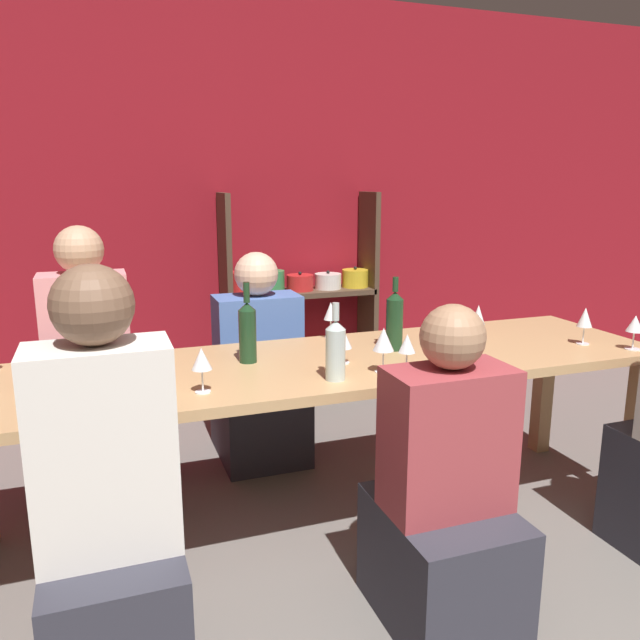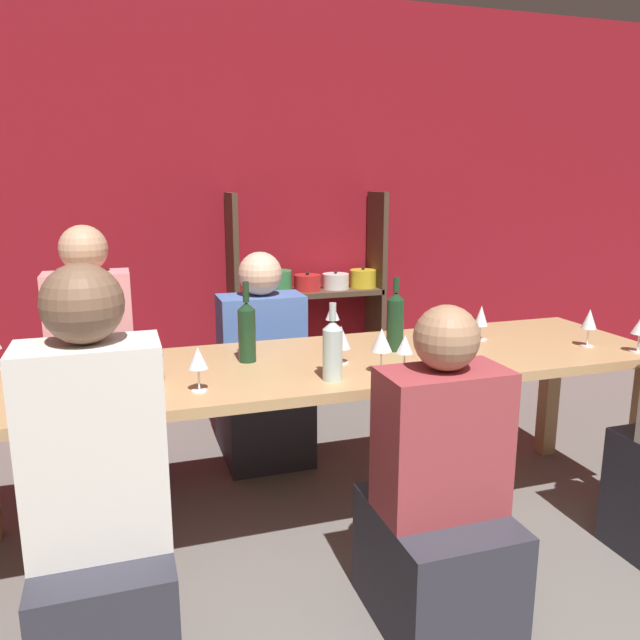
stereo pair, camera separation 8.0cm
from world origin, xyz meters
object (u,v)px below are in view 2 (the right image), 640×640
Objects in this scene: shelf_unit at (306,321)px; person_near_a at (103,547)px; wine_glass_empty_b at (405,346)px; wine_glass_empty_c at (341,338)px; dining_table at (327,378)px; wine_glass_red_a at (333,312)px; wine_glass_red_b at (481,317)px; wine_glass_red_c at (31,360)px; wine_glass_white_b at (198,359)px; wine_glass_red_f at (589,320)px; wine_bottle_green at (247,330)px; wine_glass_red_e at (99,331)px; mixing_bowl at (130,368)px; wine_bottle_dark at (333,349)px; wine_glass_empty_a at (640,327)px; wine_bottle_amber at (395,320)px; person_near_b at (438,513)px; wine_glass_white_a at (382,341)px; person_far_a at (95,393)px; person_far_b at (262,384)px.

person_near_a is (-1.33, -2.41, -0.04)m from shelf_unit.
wine_glass_empty_b reaches higher than wine_glass_empty_c.
dining_table is 16.86× the size of wine_glass_red_a.
wine_glass_red_b is 1.06× the size of wine_glass_red_c.
wine_glass_red_f reaches higher than wine_glass_white_b.
wine_glass_red_f is (1.51, -0.24, -0.01)m from wine_bottle_green.
wine_glass_red_e is at bearing 124.07° from wine_glass_white_b.
shelf_unit is 5.76× the size of mixing_bowl.
wine_bottle_dark is 1.40m from wine_glass_empty_a.
wine_bottle_amber is 0.25× the size of person_near_a.
person_near_b reaches higher than wine_bottle_green.
wine_bottle_amber is at bearing -2.61° from wine_bottle_green.
shelf_unit is at bearing 56.07° from mixing_bowl.
person_near_b reaches higher than wine_bottle_dark.
wine_bottle_green is at bearing 166.83° from wine_glass_empty_a.
shelf_unit is 2.00m from wine_glass_white_a.
person_far_a is (-1.10, 0.92, -0.40)m from wine_glass_white_a.
wine_bottle_green is 0.53m from wine_glass_red_a.
person_far_a is at bearing 153.92° from wine_bottle_amber.
wine_glass_red_a is 1.35m from wine_glass_empty_a.
wine_glass_red_b is (1.12, 0.02, -0.02)m from wine_bottle_green.
shelf_unit is 4.32× the size of wine_bottle_amber.
mixing_bowl is at bearing -13.04° from wine_glass_red_c.
shelf_unit is 1.69m from wine_glass_red_b.
mixing_bowl is 0.19× the size of person_far_a.
wine_glass_red_a reaches higher than wine_glass_red_f.
wine_bottle_dark is 1.79× the size of wine_glass_empty_b.
wine_bottle_dark reaches higher than wine_glass_red_b.
wine_glass_white_a is at bearing 140.10° from person_far_a.
wine_glass_red_e reaches higher than mixing_bowl.
wine_bottle_green is 0.26× the size of person_near_a.
wine_glass_empty_b is at bearing -49.84° from wine_glass_white_a.
wine_glass_red_e is 0.15× the size of person_far_a.
wine_glass_red_e is 0.58m from person_far_a.
mixing_bowl is 1.19m from person_far_b.
wine_glass_red_e is (-1.04, -0.08, 0.01)m from wine_glass_red_a.
person_near_b is (-1.18, -0.40, -0.46)m from wine_glass_empty_a.
wine_glass_red_f is at bearing -32.63° from wine_glass_red_b.
wine_bottle_amber is (0.33, 0.05, 0.22)m from dining_table.
wine_glass_empty_a is at bearing -12.81° from dining_table.
wine_bottle_amber is at bearing 56.47° from wine_glass_white_a.
wine_glass_red_b is at bearing 13.83° from wine_glass_white_b.
person_near_b is at bearing -58.94° from wine_bottle_green.
person_far_b is at bearing -172.44° from person_far_a.
wine_glass_empty_c is 0.12× the size of person_near_a.
wine_glass_red_a is 0.42m from wine_glass_empty_c.
mixing_bowl is 0.38m from wine_glass_red_e.
wine_glass_empty_c reaches higher than wine_glass_red_c.
person_far_b is (0.80, 1.49, -0.07)m from person_near_a.
mixing_bowl is at bearing -173.48° from dining_table.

